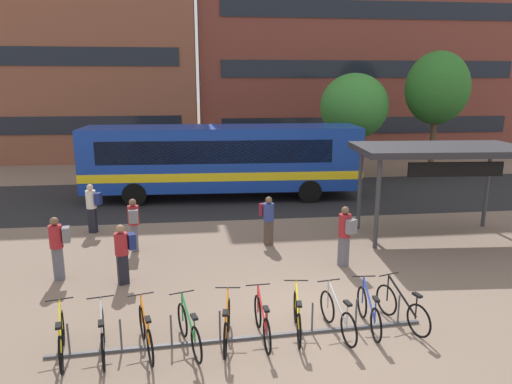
{
  "coord_description": "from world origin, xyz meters",
  "views": [
    {
      "loc": [
        -2.4,
        -9.28,
        5.17
      ],
      "look_at": [
        -0.69,
        4.81,
        1.79
      ],
      "focal_mm": 33.0,
      "sensor_mm": 36.0,
      "label": 1
    }
  ],
  "objects_px": {
    "parked_bicycle_orange_4": "(227,326)",
    "commuter_maroon_pack_3": "(268,217)",
    "parked_bicycle_yellow_0": "(61,339)",
    "parked_bicycle_black_9": "(402,309)",
    "parked_bicycle_silver_1": "(103,337)",
    "commuter_grey_pack_1": "(134,221)",
    "parked_bicycle_silver_7": "(338,316)",
    "city_bus": "(224,159)",
    "parked_bicycle_blue_8": "(369,312)",
    "parked_bicycle_orange_2": "(146,333)",
    "commuter_navy_pack_4": "(123,250)",
    "street_tree_1": "(354,107)",
    "parked_bicycle_yellow_6": "(297,317)",
    "transit_shelter": "(440,153)",
    "commuter_grey_pack_2": "(345,232)",
    "parked_bicycle_green_3": "(189,330)",
    "street_tree_0": "(437,88)",
    "commuter_grey_pack_0": "(58,244)",
    "commuter_navy_pack_5": "(92,205)",
    "parked_bicycle_red_5": "(262,322)"
  },
  "relations": [
    {
      "from": "commuter_grey_pack_0",
      "to": "street_tree_1",
      "type": "distance_m",
      "value": 17.63
    },
    {
      "from": "parked_bicycle_silver_1",
      "to": "commuter_grey_pack_1",
      "type": "distance_m",
      "value": 5.75
    },
    {
      "from": "transit_shelter",
      "to": "parked_bicycle_yellow_6",
      "type": "bearing_deg",
      "value": -132.6
    },
    {
      "from": "parked_bicycle_orange_2",
      "to": "parked_bicycle_blue_8",
      "type": "bearing_deg",
      "value": -100.67
    },
    {
      "from": "parked_bicycle_silver_1",
      "to": "parked_bicycle_yellow_6",
      "type": "bearing_deg",
      "value": -96.45
    },
    {
      "from": "parked_bicycle_orange_4",
      "to": "commuter_maroon_pack_3",
      "type": "distance_m",
      "value": 5.97
    },
    {
      "from": "transit_shelter",
      "to": "commuter_navy_pack_4",
      "type": "bearing_deg",
      "value": -161.44
    },
    {
      "from": "parked_bicycle_yellow_0",
      "to": "commuter_grey_pack_1",
      "type": "height_order",
      "value": "commuter_grey_pack_1"
    },
    {
      "from": "parked_bicycle_yellow_0",
      "to": "parked_bicycle_black_9",
      "type": "relative_size",
      "value": 1.02
    },
    {
      "from": "parked_bicycle_blue_8",
      "to": "transit_shelter",
      "type": "distance_m",
      "value": 7.46
    },
    {
      "from": "parked_bicycle_green_3",
      "to": "commuter_navy_pack_5",
      "type": "bearing_deg",
      "value": 7.43
    },
    {
      "from": "parked_bicycle_orange_4",
      "to": "parked_bicycle_silver_7",
      "type": "relative_size",
      "value": 1.0
    },
    {
      "from": "parked_bicycle_blue_8",
      "to": "street_tree_1",
      "type": "xyz_separation_m",
      "value": [
        4.82,
        16.0,
        3.4
      ]
    },
    {
      "from": "parked_bicycle_red_5",
      "to": "street_tree_0",
      "type": "xyz_separation_m",
      "value": [
        11.47,
        15.62,
        4.35
      ]
    },
    {
      "from": "parked_bicycle_silver_1",
      "to": "street_tree_1",
      "type": "height_order",
      "value": "street_tree_1"
    },
    {
      "from": "city_bus",
      "to": "parked_bicycle_blue_8",
      "type": "height_order",
      "value": "city_bus"
    },
    {
      "from": "parked_bicycle_silver_1",
      "to": "parked_bicycle_blue_8",
      "type": "distance_m",
      "value": 5.43
    },
    {
      "from": "parked_bicycle_orange_2",
      "to": "commuter_grey_pack_1",
      "type": "xyz_separation_m",
      "value": [
        -0.93,
        5.68,
        0.57
      ]
    },
    {
      "from": "commuter_navy_pack_4",
      "to": "street_tree_1",
      "type": "xyz_separation_m",
      "value": [
        10.32,
        13.03,
        2.86
      ]
    },
    {
      "from": "parked_bicycle_silver_7",
      "to": "commuter_maroon_pack_3",
      "type": "bearing_deg",
      "value": -2.67
    },
    {
      "from": "parked_bicycle_yellow_6",
      "to": "transit_shelter",
      "type": "relative_size",
      "value": 0.31
    },
    {
      "from": "city_bus",
      "to": "commuter_grey_pack_0",
      "type": "bearing_deg",
      "value": -117.35
    },
    {
      "from": "commuter_maroon_pack_3",
      "to": "city_bus",
      "type": "bearing_deg",
      "value": 161.55
    },
    {
      "from": "commuter_navy_pack_4",
      "to": "street_tree_0",
      "type": "height_order",
      "value": "street_tree_0"
    },
    {
      "from": "parked_bicycle_green_3",
      "to": "transit_shelter",
      "type": "distance_m",
      "value": 10.3
    },
    {
      "from": "parked_bicycle_silver_1",
      "to": "commuter_maroon_pack_3",
      "type": "relative_size",
      "value": 1.07
    },
    {
      "from": "parked_bicycle_orange_2",
      "to": "commuter_maroon_pack_3",
      "type": "height_order",
      "value": "commuter_maroon_pack_3"
    },
    {
      "from": "parked_bicycle_orange_2",
      "to": "parked_bicycle_silver_7",
      "type": "height_order",
      "value": "same"
    },
    {
      "from": "parked_bicycle_orange_2",
      "to": "parked_bicycle_black_9",
      "type": "height_order",
      "value": "same"
    },
    {
      "from": "commuter_grey_pack_1",
      "to": "parked_bicycle_green_3",
      "type": "bearing_deg",
      "value": -171.19
    },
    {
      "from": "parked_bicycle_silver_1",
      "to": "street_tree_1",
      "type": "bearing_deg",
      "value": -43.12
    },
    {
      "from": "parked_bicycle_silver_1",
      "to": "street_tree_1",
      "type": "xyz_separation_m",
      "value": [
        10.24,
        16.34,
        3.4
      ]
    },
    {
      "from": "parked_bicycle_silver_7",
      "to": "commuter_grey_pack_1",
      "type": "bearing_deg",
      "value": 32.01
    },
    {
      "from": "parked_bicycle_orange_4",
      "to": "commuter_maroon_pack_3",
      "type": "relative_size",
      "value": 1.08
    },
    {
      "from": "parked_bicycle_red_5",
      "to": "commuter_grey_pack_2",
      "type": "bearing_deg",
      "value": -41.5
    },
    {
      "from": "parked_bicycle_silver_1",
      "to": "parked_bicycle_orange_2",
      "type": "bearing_deg",
      "value": -98.31
    },
    {
      "from": "commuter_grey_pack_2",
      "to": "parked_bicycle_silver_7",
      "type": "bearing_deg",
      "value": 133.36
    },
    {
      "from": "parked_bicycle_yellow_0",
      "to": "transit_shelter",
      "type": "height_order",
      "value": "transit_shelter"
    },
    {
      "from": "parked_bicycle_yellow_0",
      "to": "commuter_grey_pack_0",
      "type": "distance_m",
      "value": 3.97
    },
    {
      "from": "parked_bicycle_black_9",
      "to": "commuter_maroon_pack_3",
      "type": "bearing_deg",
      "value": 4.29
    },
    {
      "from": "parked_bicycle_orange_2",
      "to": "transit_shelter",
      "type": "distance_m",
      "value": 10.96
    },
    {
      "from": "parked_bicycle_black_9",
      "to": "street_tree_0",
      "type": "distance_m",
      "value": 18.08
    },
    {
      "from": "parked_bicycle_yellow_6",
      "to": "commuter_navy_pack_5",
      "type": "height_order",
      "value": "commuter_navy_pack_5"
    },
    {
      "from": "city_bus",
      "to": "parked_bicycle_yellow_6",
      "type": "xyz_separation_m",
      "value": [
        0.85,
        -11.91,
        -1.39
      ]
    },
    {
      "from": "transit_shelter",
      "to": "commuter_grey_pack_2",
      "type": "xyz_separation_m",
      "value": [
        -3.78,
        -2.15,
        -1.86
      ]
    },
    {
      "from": "parked_bicycle_orange_4",
      "to": "commuter_navy_pack_4",
      "type": "height_order",
      "value": "commuter_navy_pack_4"
    },
    {
      "from": "parked_bicycle_green_3",
      "to": "parked_bicycle_silver_7",
      "type": "relative_size",
      "value": 0.98
    },
    {
      "from": "city_bus",
      "to": "parked_bicycle_silver_7",
      "type": "bearing_deg",
      "value": -79.59
    },
    {
      "from": "street_tree_1",
      "to": "parked_bicycle_orange_4",
      "type": "bearing_deg",
      "value": -115.84
    },
    {
      "from": "parked_bicycle_orange_2",
      "to": "commuter_grey_pack_2",
      "type": "relative_size",
      "value": 0.96
    }
  ]
}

